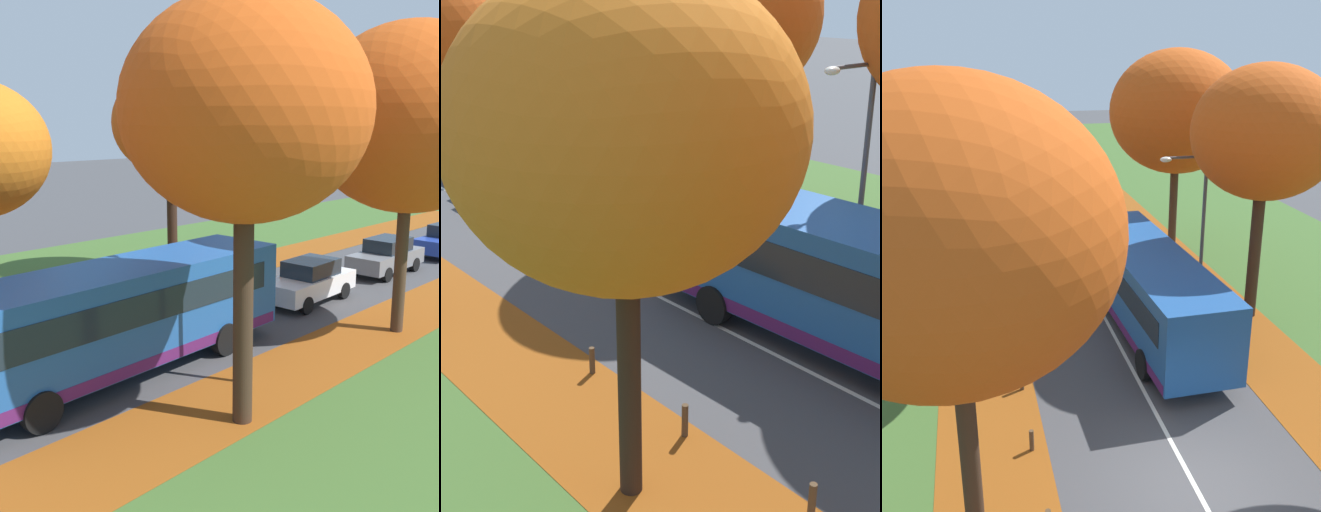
# 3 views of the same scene
# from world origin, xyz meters

# --- Properties ---
(ground_plane) EXTENTS (160.00, 160.00, 0.00)m
(ground_plane) POSITION_xyz_m (0.00, 0.00, 0.00)
(ground_plane) COLOR #424244
(grass_verge_left) EXTENTS (12.00, 90.00, 0.01)m
(grass_verge_left) POSITION_xyz_m (-9.20, 20.00, 0.00)
(grass_verge_left) COLOR #3D6028
(grass_verge_left) RESTS_ON ground
(leaf_litter_left) EXTENTS (2.80, 60.00, 0.00)m
(leaf_litter_left) POSITION_xyz_m (-4.60, 14.00, 0.01)
(leaf_litter_left) COLOR #8C4714
(leaf_litter_left) RESTS_ON grass_verge_left
(grass_verge_right) EXTENTS (12.00, 90.00, 0.01)m
(grass_verge_right) POSITION_xyz_m (9.20, 20.00, 0.00)
(grass_verge_right) COLOR #3D6028
(grass_verge_right) RESTS_ON ground
(leaf_litter_right) EXTENTS (2.80, 60.00, 0.00)m
(leaf_litter_right) POSITION_xyz_m (4.60, 14.00, 0.01)
(leaf_litter_right) COLOR #8C4714
(leaf_litter_right) RESTS_ON grass_verge_right
(road_centre_line) EXTENTS (0.12, 80.00, 0.01)m
(road_centre_line) POSITION_xyz_m (0.00, 20.00, 0.00)
(road_centre_line) COLOR silver
(road_centre_line) RESTS_ON ground
(tree_left_nearest) EXTENTS (6.25, 6.25, 9.55)m
(tree_left_nearest) POSITION_xyz_m (-5.07, -0.35, 6.72)
(tree_left_nearest) COLOR #382619
(tree_left_nearest) RESTS_ON ground
(tree_left_near) EXTENTS (4.91, 4.91, 8.05)m
(tree_left_near) POSITION_xyz_m (-5.16, 7.49, 5.83)
(tree_left_near) COLOR black
(tree_left_near) RESTS_ON ground
(tree_left_mid) EXTENTS (4.87, 4.87, 8.87)m
(tree_left_mid) POSITION_xyz_m (-5.30, 16.04, 6.64)
(tree_left_mid) COLOR black
(tree_left_mid) RESTS_ON ground
(tree_right_near) EXTENTS (5.21, 5.21, 9.27)m
(tree_right_near) POSITION_xyz_m (5.46, 8.44, 6.90)
(tree_right_near) COLOR #382619
(tree_right_near) RESTS_ON ground
(tree_right_mid) EXTENTS (6.36, 6.36, 9.65)m
(tree_right_mid) POSITION_xyz_m (5.11, 16.47, 6.77)
(tree_right_mid) COLOR #422D1E
(tree_right_mid) RESTS_ON ground
(bollard_second) EXTENTS (0.12, 0.12, 0.59)m
(bollard_second) POSITION_xyz_m (-3.60, 2.23, 0.30)
(bollard_second) COLOR #4C3823
(bollard_second) RESTS_ON ground
(bollard_third) EXTENTS (0.12, 0.12, 0.74)m
(bollard_third) POSITION_xyz_m (-3.56, 5.13, 0.37)
(bollard_third) COLOR #4C3823
(bollard_third) RESTS_ON ground
(bollard_fourth) EXTENTS (0.12, 0.12, 0.65)m
(bollard_fourth) POSITION_xyz_m (-3.53, 8.03, 0.33)
(bollard_fourth) COLOR #4C3823
(bollard_fourth) RESTS_ON ground
(bollard_fifth) EXTENTS (0.12, 0.12, 0.60)m
(bollard_fifth) POSITION_xyz_m (-3.56, 10.93, 0.30)
(bollard_fifth) COLOR #4C3823
(bollard_fifth) RESTS_ON ground
(streetlamp_right) EXTENTS (1.89, 0.28, 6.00)m
(streetlamp_right) POSITION_xyz_m (3.67, 9.95, 3.74)
(streetlamp_right) COLOR #47474C
(streetlamp_right) RESTS_ON ground
(bus) EXTENTS (2.86, 10.46, 2.98)m
(bus) POSITION_xyz_m (1.32, 8.20, 1.70)
(bus) COLOR #1E5199
(bus) RESTS_ON ground
(car_white_lead) EXTENTS (1.89, 4.26, 1.62)m
(car_white_lead) POSITION_xyz_m (1.09, 17.21, 0.81)
(car_white_lead) COLOR silver
(car_white_lead) RESTS_ON ground
(car_grey_following) EXTENTS (1.79, 4.20, 1.62)m
(car_grey_following) POSITION_xyz_m (1.04, 23.26, 0.81)
(car_grey_following) COLOR slate
(car_grey_following) RESTS_ON ground
(car_blue_third_in_line) EXTENTS (1.93, 4.27, 1.62)m
(car_blue_third_in_line) POSITION_xyz_m (1.47, 28.87, 0.81)
(car_blue_third_in_line) COLOR #233D9E
(car_blue_third_in_line) RESTS_ON ground
(car_black_fourth_in_line) EXTENTS (1.87, 4.24, 1.62)m
(car_black_fourth_in_line) POSITION_xyz_m (1.04, 33.98, 0.81)
(car_black_fourth_in_line) COLOR black
(car_black_fourth_in_line) RESTS_ON ground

